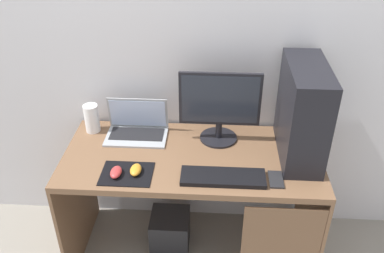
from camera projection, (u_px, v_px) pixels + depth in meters
name	position (u px, v px, depth m)	size (l,w,h in m)	color
ground_plane	(192.00, 250.00, 2.62)	(8.00, 8.00, 0.00)	gray
wall_back	(196.00, 32.00, 2.23)	(4.00, 0.05, 2.60)	silver
desk	(195.00, 178.00, 2.30)	(1.39, 0.63, 0.74)	brown
pc_tower	(303.00, 112.00, 2.12)	(0.20, 0.48, 0.50)	black
monitor	(220.00, 107.00, 2.25)	(0.44, 0.21, 0.41)	black
laptop	(137.00, 128.00, 2.38)	(0.35, 0.22, 0.21)	#9EA3A8
speaker	(92.00, 118.00, 2.39)	(0.08, 0.08, 0.17)	white
keyboard	(223.00, 177.00, 2.05)	(0.42, 0.14, 0.02)	black
mousepad	(127.00, 174.00, 2.09)	(0.26, 0.20, 0.01)	black
mouse_left	(136.00, 170.00, 2.08)	(0.06, 0.10, 0.03)	orange
mouse_right	(116.00, 172.00, 2.07)	(0.06, 0.10, 0.03)	#B23333
cell_phone	(276.00, 180.00, 2.05)	(0.07, 0.13, 0.01)	#232326
subwoofer	(170.00, 230.00, 2.61)	(0.24, 0.24, 0.24)	#232326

